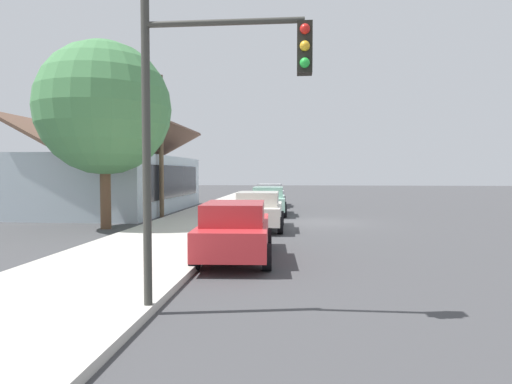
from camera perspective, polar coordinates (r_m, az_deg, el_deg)
The scene contains 11 objects.
ground_plane at distance 20.85m, azimuth 8.30°, elevation -4.01°, with size 120.00×120.00×0.00m, color #424244.
sidewalk_curb at distance 21.28m, azimuth -6.97°, elevation -3.65°, with size 60.00×4.20×0.16m, color beige.
car_cherry at distance 11.91m, azimuth -2.73°, elevation -4.99°, with size 4.86×2.18×1.59m.
car_ivory at distance 18.06m, azimuth 0.38°, elevation -2.40°, with size 4.43×2.12×1.59m.
car_seafoam at distance 24.19m, azimuth 1.66°, elevation -1.14°, with size 4.44×2.14×1.59m.
car_silver at distance 30.55m, azimuth 1.91°, elevation -0.36°, with size 4.76×2.05×1.59m.
storefront_building at distance 27.98m, azimuth -17.63°, elevation 1.32°, with size 13.40×7.46×5.39m.
shade_tree at distance 19.48m, azimuth -19.40°, elevation 10.32°, with size 5.55×5.55×7.85m.
traffic_light_main at distance 7.20m, azimuth -6.21°, elevation 11.41°, with size 0.37×2.79×5.20m.
utility_pole_wooden at distance 23.48m, azimuth -12.41°, elevation 6.29°, with size 1.80×0.24×7.50m.
fire_hydrant_red at distance 25.84m, azimuth -1.64°, elevation -1.60°, with size 0.22×0.22×0.71m.
Camera 1 is at (-20.68, 1.14, 2.38)m, focal length 30.31 mm.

